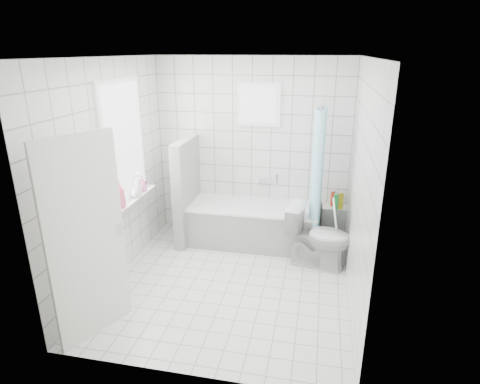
# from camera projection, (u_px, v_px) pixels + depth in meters

# --- Properties ---
(ground) EXTENTS (3.00, 3.00, 0.00)m
(ground) POSITION_uv_depth(u_px,v_px,m) (229.00, 282.00, 4.87)
(ground) COLOR white
(ground) RESTS_ON ground
(ceiling) EXTENTS (3.00, 3.00, 0.00)m
(ceiling) POSITION_uv_depth(u_px,v_px,m) (227.00, 57.00, 3.99)
(ceiling) COLOR white
(ceiling) RESTS_ON ground
(wall_back) EXTENTS (2.80, 0.02, 2.60)m
(wall_back) POSITION_uv_depth(u_px,v_px,m) (252.00, 150.00, 5.81)
(wall_back) COLOR white
(wall_back) RESTS_ON ground
(wall_front) EXTENTS (2.80, 0.02, 2.60)m
(wall_front) POSITION_uv_depth(u_px,v_px,m) (183.00, 240.00, 3.05)
(wall_front) COLOR white
(wall_front) RESTS_ON ground
(wall_left) EXTENTS (0.02, 3.00, 2.60)m
(wall_left) POSITION_uv_depth(u_px,v_px,m) (112.00, 173.00, 4.69)
(wall_left) COLOR white
(wall_left) RESTS_ON ground
(wall_right) EXTENTS (0.02, 3.00, 2.60)m
(wall_right) POSITION_uv_depth(u_px,v_px,m) (359.00, 189.00, 4.17)
(wall_right) COLOR white
(wall_right) RESTS_ON ground
(window_left) EXTENTS (0.01, 0.90, 1.40)m
(window_left) POSITION_uv_depth(u_px,v_px,m) (125.00, 143.00, 4.86)
(window_left) COLOR white
(window_left) RESTS_ON wall_left
(window_back) EXTENTS (0.50, 0.01, 0.50)m
(window_back) POSITION_uv_depth(u_px,v_px,m) (259.00, 105.00, 5.54)
(window_back) COLOR white
(window_back) RESTS_ON wall_back
(window_sill) EXTENTS (0.18, 1.02, 0.08)m
(window_sill) POSITION_uv_depth(u_px,v_px,m) (134.00, 200.00, 5.10)
(window_sill) COLOR white
(window_sill) RESTS_ON wall_left
(door) EXTENTS (0.36, 0.75, 2.00)m
(door) POSITION_uv_depth(u_px,v_px,m) (87.00, 241.00, 3.71)
(door) COLOR silver
(door) RESTS_ON ground
(bathtub) EXTENTS (1.81, 0.77, 0.58)m
(bathtub) POSITION_uv_depth(u_px,v_px,m) (253.00, 224.00, 5.79)
(bathtub) COLOR white
(bathtub) RESTS_ON ground
(partition_wall) EXTENTS (0.15, 0.85, 1.50)m
(partition_wall) POSITION_uv_depth(u_px,v_px,m) (187.00, 191.00, 5.77)
(partition_wall) COLOR white
(partition_wall) RESTS_ON ground
(tiled_ledge) EXTENTS (0.40, 0.24, 0.55)m
(tiled_ledge) POSITION_uv_depth(u_px,v_px,m) (335.00, 225.00, 5.81)
(tiled_ledge) COLOR white
(tiled_ledge) RESTS_ON ground
(toilet) EXTENTS (0.87, 0.58, 0.82)m
(toilet) POSITION_uv_depth(u_px,v_px,m) (319.00, 236.00, 5.13)
(toilet) COLOR silver
(toilet) RESTS_ON ground
(curtain_rod) EXTENTS (0.02, 0.80, 0.02)m
(curtain_rod) POSITION_uv_depth(u_px,v_px,m) (321.00, 106.00, 5.03)
(curtain_rod) COLOR silver
(curtain_rod) RESTS_ON wall_back
(shower_curtain) EXTENTS (0.14, 0.48, 1.78)m
(shower_curtain) POSITION_uv_depth(u_px,v_px,m) (316.00, 177.00, 5.21)
(shower_curtain) COLOR #54D8F7
(shower_curtain) RESTS_ON curtain_rod
(tub_faucet) EXTENTS (0.18, 0.06, 0.06)m
(tub_faucet) POSITION_uv_depth(u_px,v_px,m) (264.00, 181.00, 5.89)
(tub_faucet) COLOR silver
(tub_faucet) RESTS_ON wall_back
(sill_bottles) EXTENTS (0.18, 0.76, 0.33)m
(sill_bottles) POSITION_uv_depth(u_px,v_px,m) (131.00, 189.00, 4.97)
(sill_bottles) COLOR white
(sill_bottles) RESTS_ON window_sill
(ledge_bottles) EXTENTS (0.17, 0.20, 0.24)m
(ledge_bottles) POSITION_uv_depth(u_px,v_px,m) (337.00, 200.00, 5.64)
(ledge_bottles) COLOR red
(ledge_bottles) RESTS_ON tiled_ledge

